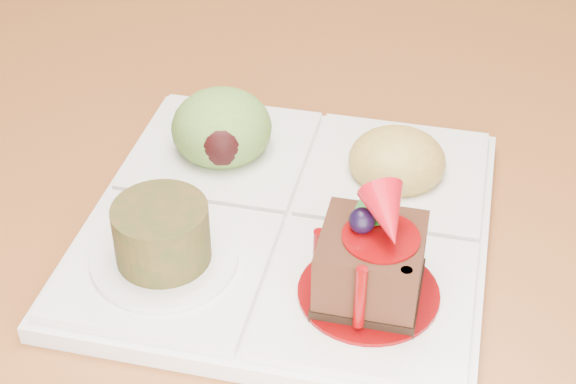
{
  "coord_description": "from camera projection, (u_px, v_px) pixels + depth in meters",
  "views": [
    {
      "loc": [
        -0.2,
        -1.1,
        1.12
      ],
      "look_at": [
        -0.17,
        -0.66,
        0.79
      ],
      "focal_mm": 55.0,
      "sensor_mm": 36.0,
      "label": 1
    }
  ],
  "objects": [
    {
      "name": "sampler_plate",
      "position": [
        286.0,
        207.0,
        0.56
      ],
      "size": [
        0.31,
        0.31,
        0.1
      ],
      "rotation": [
        0.0,
        0.0,
        -0.29
      ],
      "color": "silver",
      "rests_on": "dining_table"
    },
    {
      "name": "ground",
      "position": [
        363.0,
        309.0,
        1.56
      ],
      "size": [
        6.0,
        6.0,
        0.0
      ],
      "primitive_type": "plane",
      "color": "brown"
    }
  ]
}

